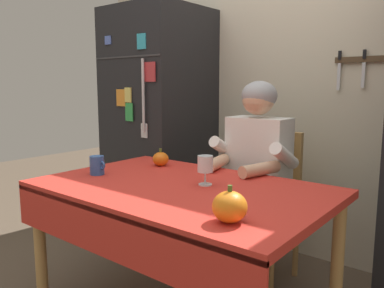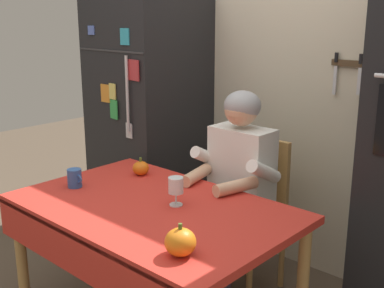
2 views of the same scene
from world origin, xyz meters
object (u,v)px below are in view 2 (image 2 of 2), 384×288
(refrigerator, at_px, (149,119))
(pumpkin_large, at_px, (180,242))
(pumpkin_medium, at_px, (141,168))
(seated_person, at_px, (234,180))
(dining_table, at_px, (150,222))
(wine_glass, at_px, (176,186))
(chair_behind_person, at_px, (252,207))
(coffee_mug, at_px, (75,178))

(refrigerator, bearing_deg, pumpkin_large, -39.03)
(refrigerator, relative_size, pumpkin_medium, 17.04)
(seated_person, bearing_deg, dining_table, -95.92)
(seated_person, height_order, pumpkin_medium, seated_person)
(wine_glass, bearing_deg, dining_table, -133.29)
(dining_table, xyz_separation_m, wine_glass, (0.09, 0.10, 0.18))
(refrigerator, height_order, dining_table, refrigerator)
(refrigerator, xyz_separation_m, pumpkin_large, (1.42, -1.15, -0.10))
(dining_table, height_order, chair_behind_person, chair_behind_person)
(refrigerator, distance_m, pumpkin_medium, 0.82)
(seated_person, xyz_separation_m, pumpkin_large, (0.40, -0.87, 0.06))
(chair_behind_person, distance_m, coffee_mug, 1.08)
(refrigerator, bearing_deg, coffee_mug, -65.20)
(chair_behind_person, bearing_deg, pumpkin_large, -69.14)
(coffee_mug, distance_m, wine_glass, 0.62)
(chair_behind_person, distance_m, pumpkin_large, 1.17)
(refrigerator, xyz_separation_m, chair_behind_person, (1.01, -0.09, -0.39))
(wine_glass, distance_m, pumpkin_medium, 0.52)
(seated_person, distance_m, pumpkin_medium, 0.55)
(dining_table, height_order, pumpkin_medium, pumpkin_medium)
(pumpkin_medium, bearing_deg, refrigerator, 133.52)
(wine_glass, xyz_separation_m, pumpkin_medium, (-0.48, 0.20, -0.06))
(dining_table, distance_m, coffee_mug, 0.53)
(refrigerator, height_order, pumpkin_medium, refrigerator)
(pumpkin_large, relative_size, pumpkin_medium, 1.27)
(refrigerator, height_order, seated_person, refrigerator)
(dining_table, height_order, pumpkin_large, pumpkin_large)
(dining_table, distance_m, chair_behind_person, 0.81)
(pumpkin_large, bearing_deg, dining_table, 150.42)
(pumpkin_large, bearing_deg, chair_behind_person, 110.86)
(seated_person, xyz_separation_m, coffee_mug, (-0.56, -0.69, 0.05))
(dining_table, bearing_deg, coffee_mug, -170.04)
(wine_glass, distance_m, pumpkin_large, 0.52)
(refrigerator, relative_size, chair_behind_person, 1.94)
(seated_person, bearing_deg, pumpkin_large, -65.11)
(seated_person, height_order, coffee_mug, seated_person)
(coffee_mug, bearing_deg, dining_table, 9.96)
(chair_behind_person, bearing_deg, dining_table, -94.52)
(chair_behind_person, xyz_separation_m, pumpkin_large, (0.40, -1.06, 0.28))
(chair_behind_person, bearing_deg, seated_person, -90.00)
(dining_table, distance_m, pumpkin_medium, 0.50)
(dining_table, height_order, wine_glass, wine_glass)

